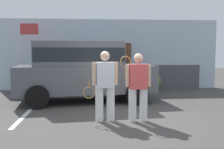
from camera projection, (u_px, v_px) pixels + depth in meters
The scene contains 8 objects.
ground_plane at pixel (127, 119), 6.92m from camera, with size 40.00×40.00×0.00m, color #423F3D.
parking_stripe_0 at pixel (31, 109), 8.19m from camera, with size 0.12×4.40×0.01m, color silver.
house_frontage at pixel (110, 57), 12.44m from camera, with size 9.93×0.40×3.17m.
parked_suv at pixel (82, 68), 9.30m from camera, with size 4.78×2.56×2.05m.
tennis_player_man at pixel (105, 85), 6.70m from camera, with size 0.90×0.32×1.74m.
tennis_player_woman at pixel (138, 86), 6.66m from camera, with size 0.76×0.27×1.68m.
potted_plant_by_porch at pixel (154, 82), 11.66m from camera, with size 0.56×0.56×0.74m.
flag_pole at pixel (25, 44), 11.22m from camera, with size 0.80×0.11×2.93m.
Camera 1 is at (-0.94, -6.74, 1.73)m, focal length 43.52 mm.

